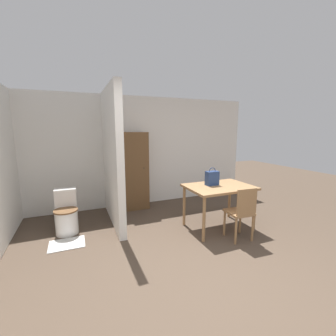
{
  "coord_description": "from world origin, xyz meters",
  "views": [
    {
      "loc": [
        -1.32,
        -1.84,
        1.77
      ],
      "look_at": [
        0.13,
        1.63,
        1.11
      ],
      "focal_mm": 24.0,
      "sensor_mm": 36.0,
      "label": 1
    }
  ],
  "objects_px": {
    "toilet": "(66,215)",
    "wooden_cabinet": "(135,171)",
    "wooden_chair": "(242,211)",
    "handbag": "(212,178)",
    "dining_table": "(219,191)"
  },
  "relations": [
    {
      "from": "dining_table",
      "to": "wooden_chair",
      "type": "height_order",
      "value": "wooden_chair"
    },
    {
      "from": "wooden_chair",
      "to": "toilet",
      "type": "relative_size",
      "value": 1.21
    },
    {
      "from": "toilet",
      "to": "handbag",
      "type": "xyz_separation_m",
      "value": [
        2.43,
        -0.77,
        0.6
      ]
    },
    {
      "from": "wooden_chair",
      "to": "toilet",
      "type": "distance_m",
      "value": 2.94
    },
    {
      "from": "wooden_cabinet",
      "to": "wooden_chair",
      "type": "bearing_deg",
      "value": -61.34
    },
    {
      "from": "toilet",
      "to": "handbag",
      "type": "bearing_deg",
      "value": -17.67
    },
    {
      "from": "toilet",
      "to": "handbag",
      "type": "distance_m",
      "value": 2.62
    },
    {
      "from": "wooden_chair",
      "to": "toilet",
      "type": "bearing_deg",
      "value": 155.32
    },
    {
      "from": "toilet",
      "to": "wooden_cabinet",
      "type": "bearing_deg",
      "value": 28.03
    },
    {
      "from": "dining_table",
      "to": "toilet",
      "type": "bearing_deg",
      "value": 160.95
    },
    {
      "from": "wooden_chair",
      "to": "handbag",
      "type": "bearing_deg",
      "value": 107.82
    },
    {
      "from": "toilet",
      "to": "handbag",
      "type": "height_order",
      "value": "handbag"
    },
    {
      "from": "dining_table",
      "to": "handbag",
      "type": "bearing_deg",
      "value": 133.26
    },
    {
      "from": "dining_table",
      "to": "toilet",
      "type": "relative_size",
      "value": 1.58
    },
    {
      "from": "wooden_chair",
      "to": "toilet",
      "type": "height_order",
      "value": "wooden_chair"
    }
  ]
}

